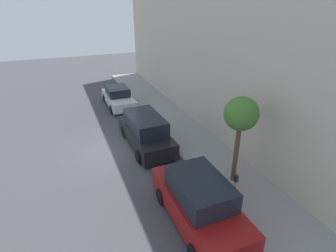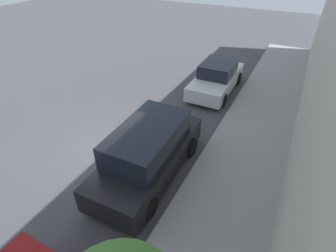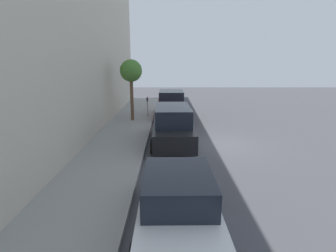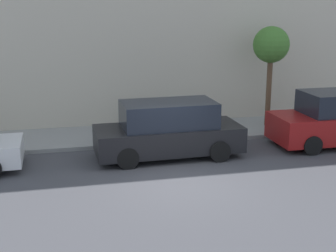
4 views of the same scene
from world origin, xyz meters
The scene contains 4 objects.
ground_plane centered at (0.00, 0.00, 0.00)m, with size 60.00×60.00×0.00m, color #424247.
sidewalk centered at (4.94, 0.00, 0.07)m, with size 2.89×32.00×0.15m.
parked_minivan_second centered at (2.22, -0.22, 0.92)m, with size 2.03×4.95×1.90m.
parked_sedan_third centered at (2.21, 6.80, 0.73)m, with size 1.92×4.52×1.54m.
Camera 2 is at (5.79, -5.75, 6.51)m, focal length 28.00 mm.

